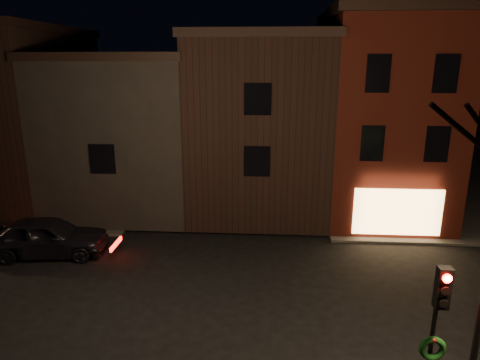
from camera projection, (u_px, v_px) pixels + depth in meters
name	position (u px, v px, depth m)	size (l,w,h in m)	color
ground	(210.00, 296.00, 15.37)	(120.00, 120.00, 0.00)	black
sidewalk_far_left	(6.00, 161.00, 35.91)	(30.00, 30.00, 0.12)	#2D2B28
corner_building	(383.00, 115.00, 22.49)	(6.50, 8.50, 10.50)	#4F160E
row_building_a	(260.00, 122.00, 24.06)	(7.30, 10.30, 9.40)	black
row_building_b	(135.00, 129.00, 24.68)	(7.80, 10.30, 8.40)	black
row_building_c	(12.00, 115.00, 24.96)	(7.30, 10.30, 9.90)	black
traffic_signal	(436.00, 325.00, 8.95)	(0.58, 0.38, 4.05)	black
parked_car_a	(48.00, 237.00, 18.37)	(2.02, 5.01, 1.71)	black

